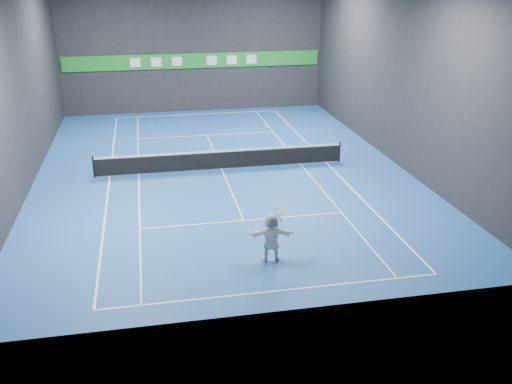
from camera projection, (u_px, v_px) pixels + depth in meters
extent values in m
plane|color=#1C4F9A|center=(222.00, 169.00, 28.70)|extent=(26.00, 26.00, 0.00)
cube|color=black|center=(194.00, 46.00, 38.92)|extent=(18.00, 0.10, 9.00)
cube|color=black|center=(286.00, 167.00, 15.19)|extent=(18.00, 0.10, 9.00)
cube|color=black|center=(20.00, 87.00, 25.42)|extent=(0.10, 26.00, 9.00)
cube|color=black|center=(397.00, 73.00, 28.69)|extent=(0.10, 26.00, 9.00)
cube|color=white|center=(275.00, 291.00, 17.85)|extent=(10.98, 0.08, 0.01)
cube|color=white|center=(198.00, 114.00, 39.55)|extent=(10.98, 0.08, 0.01)
cube|color=white|center=(110.00, 176.00, 27.70)|extent=(0.08, 23.78, 0.01)
cube|color=white|center=(326.00, 162.00, 29.70)|extent=(0.08, 23.78, 0.01)
cube|color=white|center=(139.00, 174.00, 27.95)|extent=(0.06, 23.78, 0.01)
cube|color=white|center=(300.00, 164.00, 29.45)|extent=(0.06, 23.78, 0.01)
cube|color=white|center=(244.00, 220.00, 22.86)|extent=(8.23, 0.06, 0.01)
cube|color=white|center=(207.00, 135.00, 34.54)|extent=(8.23, 0.06, 0.01)
cube|color=white|center=(222.00, 169.00, 28.70)|extent=(0.06, 12.80, 0.01)
imported|color=white|center=(271.00, 237.00, 19.46)|extent=(1.68, 0.72, 1.76)
sphere|color=#CAF428|center=(264.00, 178.00, 18.58)|extent=(0.06, 0.06, 0.06)
cylinder|color=black|center=(94.00, 167.00, 27.38)|extent=(0.10, 0.10, 1.07)
cylinder|color=black|center=(339.00, 152.00, 29.63)|extent=(0.10, 0.10, 1.07)
cube|color=black|center=(221.00, 160.00, 28.53)|extent=(12.40, 0.03, 0.86)
cube|color=white|center=(221.00, 151.00, 28.35)|extent=(12.40, 0.04, 0.10)
cube|color=#1E892A|center=(194.00, 61.00, 39.23)|extent=(17.64, 0.06, 1.00)
cube|color=white|center=(135.00, 63.00, 38.45)|extent=(0.70, 0.04, 0.60)
cube|color=white|center=(156.00, 62.00, 38.71)|extent=(0.70, 0.04, 0.60)
cube|color=white|center=(177.00, 61.00, 38.96)|extent=(0.70, 0.04, 0.60)
cube|color=white|center=(212.00, 60.00, 39.40)|extent=(0.70, 0.04, 0.60)
cube|color=white|center=(232.00, 60.00, 39.65)|extent=(0.70, 0.04, 0.60)
cube|color=white|center=(251.00, 59.00, 39.90)|extent=(0.70, 0.04, 0.60)
torus|color=red|center=(279.00, 212.00, 19.23)|extent=(0.43, 0.39, 0.22)
cylinder|color=#D2E952|center=(282.00, 210.00, 19.22)|extent=(0.38, 0.32, 0.22)
cylinder|color=#AF121B|center=(279.00, 217.00, 19.30)|extent=(0.08, 0.13, 0.17)
cylinder|color=yellow|center=(281.00, 220.00, 19.33)|extent=(0.12, 0.14, 0.25)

